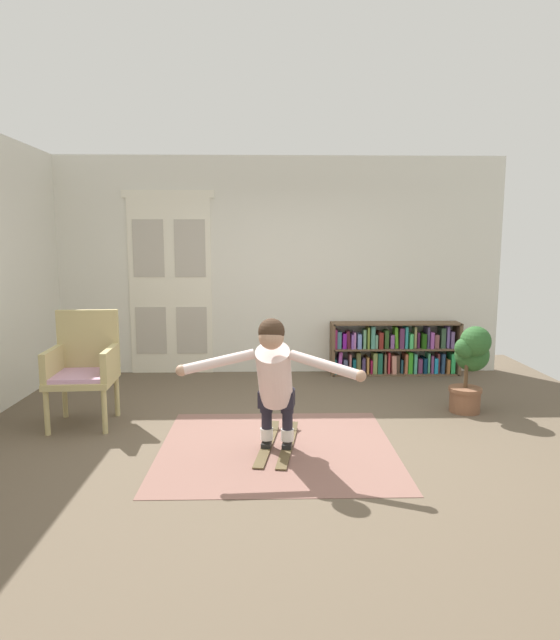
{
  "coord_description": "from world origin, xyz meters",
  "views": [
    {
      "loc": [
        -0.14,
        -4.66,
        1.76
      ],
      "look_at": [
        -0.04,
        0.26,
        1.05
      ],
      "focal_mm": 30.0,
      "sensor_mm": 36.0,
      "label": 1
    }
  ],
  "objects_px": {
    "wicker_chair": "(84,365)",
    "person_skier": "(274,374)",
    "potted_plant": "(470,362)",
    "skis_pair": "(278,444)",
    "bookshelf": "(395,350)"
  },
  "relations": [
    {
      "from": "potted_plant",
      "to": "skis_pair",
      "type": "distance_m",
      "value": 2.31
    },
    {
      "from": "wicker_chair",
      "to": "skis_pair",
      "type": "bearing_deg",
      "value": -19.94
    },
    {
      "from": "bookshelf",
      "to": "skis_pair",
      "type": "bearing_deg",
      "value": -122.11
    },
    {
      "from": "potted_plant",
      "to": "person_skier",
      "type": "distance_m",
      "value": 2.38
    },
    {
      "from": "wicker_chair",
      "to": "person_skier",
      "type": "distance_m",
      "value": 2.05
    },
    {
      "from": "potted_plant",
      "to": "person_skier",
      "type": "relative_size",
      "value": 0.63
    },
    {
      "from": "person_skier",
      "to": "bookshelf",
      "type": "bearing_deg",
      "value": 59.38
    },
    {
      "from": "bookshelf",
      "to": "wicker_chair",
      "type": "height_order",
      "value": "wicker_chair"
    },
    {
      "from": "potted_plant",
      "to": "skis_pair",
      "type": "bearing_deg",
      "value": -154.59
    },
    {
      "from": "wicker_chair",
      "to": "skis_pair",
      "type": "xyz_separation_m",
      "value": [
        1.88,
        -0.68,
        -0.56
      ]
    },
    {
      "from": "potted_plant",
      "to": "skis_pair",
      "type": "height_order",
      "value": "potted_plant"
    },
    {
      "from": "wicker_chair",
      "to": "person_skier",
      "type": "bearing_deg",
      "value": -25.73
    },
    {
      "from": "wicker_chair",
      "to": "person_skier",
      "type": "height_order",
      "value": "person_skier"
    },
    {
      "from": "wicker_chair",
      "to": "potted_plant",
      "type": "xyz_separation_m",
      "value": [
        3.91,
        0.29,
        -0.06
      ]
    },
    {
      "from": "bookshelf",
      "to": "person_skier",
      "type": "bearing_deg",
      "value": -120.62
    }
  ]
}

